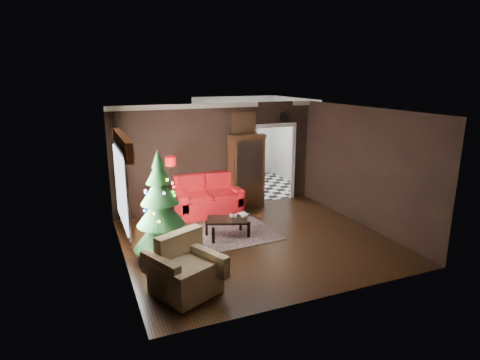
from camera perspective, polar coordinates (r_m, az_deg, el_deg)
name	(u,v)px	position (r m, az deg, el deg)	size (l,w,h in m)	color
floor	(256,241)	(8.78, 2.27, -8.67)	(5.50, 5.50, 0.00)	black
ceiling	(257,111)	(8.09, 2.48, 9.85)	(5.50, 5.50, 0.00)	white
wall_back	(217,157)	(10.59, -3.32, 3.34)	(5.50, 5.50, 0.00)	black
wall_front	(325,216)	(6.25, 12.07, -5.11)	(5.50, 5.50, 0.00)	black
wall_left	(120,193)	(7.63, -16.74, -1.78)	(5.50, 5.50, 0.00)	black
wall_right	(363,167)	(9.78, 17.17, 1.75)	(5.50, 5.50, 0.00)	black
doorway	(274,164)	(11.32, 4.86, 2.25)	(1.10, 0.10, 2.10)	white
left_window	(121,187)	(7.81, -16.63, -1.01)	(0.05, 1.60, 1.40)	white
valance	(122,144)	(7.65, -16.48, 4.97)	(0.12, 2.10, 0.35)	#9F5026
kitchen_floor	(252,187)	(12.89, 1.71, -0.97)	(3.00, 3.00, 0.00)	white
kitchen_window	(235,129)	(13.86, -0.71, 7.32)	(0.70, 0.06, 0.70)	white
rug	(225,235)	(9.08, -2.12, -7.82)	(2.24, 1.63, 0.01)	#503F49
loveseat	(208,195)	(10.27, -4.52, -2.22)	(1.70, 0.90, 1.00)	maroon
curio_cabinet	(246,173)	(10.74, 0.90, 1.07)	(0.90, 0.45, 1.90)	black
floor_lamp	(172,190)	(9.71, -9.71, -1.36)	(0.27, 0.27, 1.60)	black
christmas_tree	(160,207)	(7.78, -11.33, -3.81)	(1.10, 1.10, 2.10)	black
armchair	(185,267)	(6.72, -7.87, -12.21)	(0.94, 0.94, 0.96)	#BEB498
coffee_table	(227,228)	(8.91, -1.82, -6.82)	(0.90, 0.54, 0.40)	black
teapot	(244,215)	(8.84, 0.61, -5.03)	(0.17, 0.17, 0.16)	silver
cup_a	(231,216)	(8.96, -1.28, -5.11)	(0.07, 0.07, 0.06)	white
cup_b	(235,216)	(8.94, -0.69, -5.13)	(0.07, 0.07, 0.06)	silver
book	(240,210)	(9.06, -0.03, -4.38)	(0.16, 0.02, 0.21)	tan
wall_clock	(284,117)	(11.19, 6.28, 8.97)	(0.32, 0.32, 0.06)	silver
painting	(244,123)	(10.68, 0.53, 8.08)	(0.62, 0.05, 0.52)	#BA7D4B
kitchen_counter	(238,166)	(13.85, -0.31, 2.06)	(1.80, 0.60, 0.90)	silver
kitchen_table	(247,179)	(12.41, 1.02, 0.21)	(0.70, 0.70, 0.75)	#553B17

